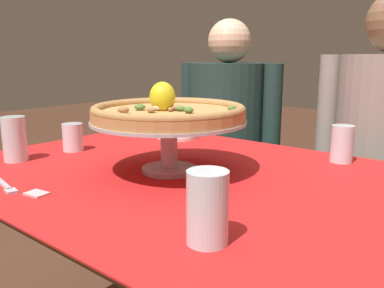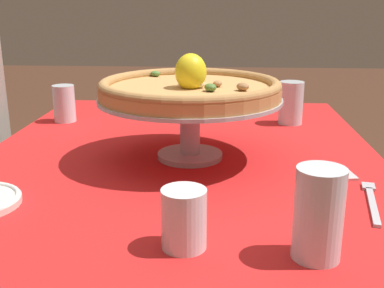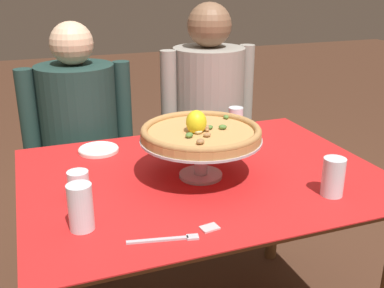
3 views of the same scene
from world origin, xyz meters
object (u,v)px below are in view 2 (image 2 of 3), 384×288
Objects in this scene: water_glass_back_right at (64,106)px; water_glass_front_right at (291,106)px; dinner_fork at (371,200)px; water_glass_front_left at (318,220)px; pizza_stand at (190,111)px; water_glass_side_left at (184,223)px; pizza at (190,88)px; sugar_packet at (346,175)px.

water_glass_front_right is (0.02, -0.67, 0.01)m from water_glass_back_right.
dinner_fork is at bearing -126.61° from water_glass_back_right.
dinner_fork is (0.20, -0.14, -0.05)m from water_glass_front_left.
pizza_stand is 3.09× the size of water_glass_front_left.
pizza_stand reaches higher than water_glass_side_left.
pizza reaches higher than dinner_fork.
water_glass_back_right is 0.88× the size of water_glass_front_right.
pizza_stand reaches higher than water_glass_back_right.
sugar_packet is (0.31, -0.31, -0.04)m from water_glass_side_left.
dinner_fork is at bearing -123.67° from pizza_stand.
water_glass_back_right is (0.76, 0.61, -0.01)m from water_glass_front_left.
dinner_fork is at bearing -34.28° from water_glass_front_left.
pizza is at bearing 56.39° from dinner_fork.
water_glass_front_left is at bearing 159.57° from sugar_packet.
water_glass_side_left is 1.82× the size of sugar_packet.
water_glass_side_left reaches higher than sugar_packet.
water_glass_front_left is (-0.43, -0.21, -0.05)m from pizza_stand.
water_glass_back_right is at bearing 50.98° from pizza.
pizza is 0.44m from dinner_fork.
water_glass_front_left is 0.70× the size of dinner_fork.
pizza is at bearing 72.77° from sugar_packet.
pizza reaches higher than sugar_packet.
pizza is 0.45m from water_glass_front_right.
pizza is at bearing 25.64° from water_glass_front_left.
sugar_packet is (0.13, 0.02, -0.00)m from dinner_fork.
pizza is 8.11× the size of sugar_packet.
pizza_stand is at bearing 25.64° from water_glass_front_left.
water_glass_back_right is (0.32, 0.40, -0.06)m from pizza_stand.
water_glass_front_left is at bearing 175.05° from water_glass_front_right.
pizza is 0.49m from water_glass_front_left.
pizza is 2.11× the size of dinner_fork.
pizza_stand is 0.48m from water_glass_front_left.
pizza_stand is 0.43m from dinner_fork.
water_glass_front_left is 0.97m from water_glass_back_right.
dinner_fork is (-0.23, -0.35, -0.11)m from pizza_stand.
water_glass_front_left is at bearing -95.14° from water_glass_side_left.
pizza reaches higher than water_glass_back_right.
sugar_packet is at bearing -172.81° from water_glass_front_right.
water_glass_front_right is (0.34, -0.27, -0.06)m from pizza_stand.
pizza reaches higher than water_glass_front_left.
water_glass_front_left is (-0.43, -0.21, -0.11)m from pizza.
water_glass_front_left is 1.47× the size of water_glass_side_left.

